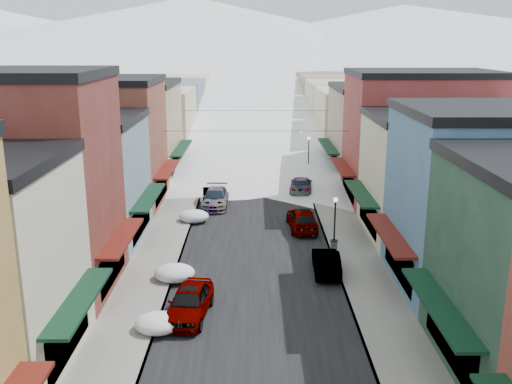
{
  "coord_description": "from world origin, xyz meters",
  "views": [
    {
      "loc": [
        -0.14,
        -9.81,
        13.94
      ],
      "look_at": [
        0.0,
        32.42,
        2.66
      ],
      "focal_mm": 40.0,
      "sensor_mm": 36.0,
      "label": 1
    }
  ],
  "objects_px": {
    "car_silver_sedan": "(190,302)",
    "car_dark_hatch": "(212,197)",
    "car_green_sedan": "(326,262)",
    "streetlamp_near": "(335,218)",
    "trash_can": "(334,246)"
  },
  "relations": [
    {
      "from": "car_silver_sedan",
      "to": "car_dark_hatch",
      "type": "xyz_separation_m",
      "value": [
        -0.33,
        20.69,
        -0.1
      ]
    },
    {
      "from": "car_silver_sedan",
      "to": "car_green_sedan",
      "type": "relative_size",
      "value": 1.1
    },
    {
      "from": "car_silver_sedan",
      "to": "car_dark_hatch",
      "type": "distance_m",
      "value": 20.69
    },
    {
      "from": "car_dark_hatch",
      "to": "streetlamp_near",
      "type": "distance_m",
      "value": 15.0
    },
    {
      "from": "car_silver_sedan",
      "to": "trash_can",
      "type": "bearing_deg",
      "value": 52.54
    },
    {
      "from": "car_dark_hatch",
      "to": "trash_can",
      "type": "distance_m",
      "value": 14.9
    },
    {
      "from": "car_silver_sedan",
      "to": "trash_can",
      "type": "xyz_separation_m",
      "value": [
        8.7,
        8.84,
        -0.23
      ]
    },
    {
      "from": "streetlamp_near",
      "to": "car_silver_sedan",
      "type": "bearing_deg",
      "value": -134.49
    },
    {
      "from": "trash_can",
      "to": "streetlamp_near",
      "type": "relative_size",
      "value": 0.23
    },
    {
      "from": "trash_can",
      "to": "streetlamp_near",
      "type": "bearing_deg",
      "value": 90.0
    },
    {
      "from": "car_green_sedan",
      "to": "streetlamp_near",
      "type": "height_order",
      "value": "streetlamp_near"
    },
    {
      "from": "car_green_sedan",
      "to": "trash_can",
      "type": "bearing_deg",
      "value": -104.11
    },
    {
      "from": "car_green_sedan",
      "to": "trash_can",
      "type": "xyz_separation_m",
      "value": [
        0.9,
        3.12,
        -0.13
      ]
    },
    {
      "from": "car_dark_hatch",
      "to": "trash_can",
      "type": "bearing_deg",
      "value": -58.19
    },
    {
      "from": "car_green_sedan",
      "to": "streetlamp_near",
      "type": "relative_size",
      "value": 1.15
    }
  ]
}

